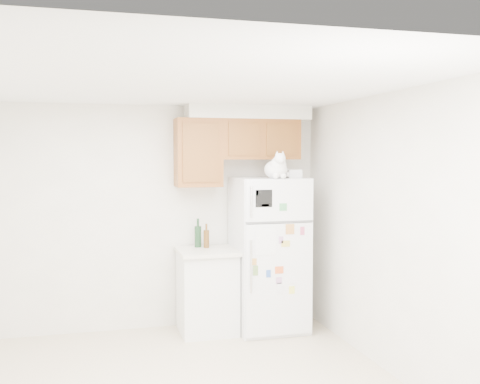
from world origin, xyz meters
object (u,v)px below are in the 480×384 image
object	(u,v)px
storage_box_back	(279,173)
storage_box_front	(294,174)
cat	(277,168)
bottle_amber	(206,236)
base_counter	(207,290)
refrigerator	(269,254)
bottle_green	(198,233)

from	to	relation	value
storage_box_back	storage_box_front	bearing A→B (deg)	-70.76
cat	bottle_amber	size ratio (longest dim) A/B	1.56
storage_box_front	base_counter	bearing A→B (deg)	165.70
cat	storage_box_front	xyz separation A→B (m)	(0.24, 0.12, -0.07)
storage_box_back	bottle_amber	size ratio (longest dim) A/B	0.67
storage_box_back	bottle_amber	bearing A→B (deg)	-175.59
cat	bottle_amber	xyz separation A→B (m)	(-0.68, 0.43, -0.76)
storage_box_back	storage_box_front	xyz separation A→B (m)	(0.07, -0.29, -0.01)
base_counter	storage_box_back	distance (m)	1.55
base_counter	refrigerator	bearing A→B (deg)	-6.09
refrigerator	storage_box_back	world-z (taller)	storage_box_back
refrigerator	cat	distance (m)	0.99
bottle_amber	refrigerator	bearing A→B (deg)	-14.41
cat	base_counter	bearing A→B (deg)	154.74
storage_box_back	storage_box_front	distance (m)	0.30
storage_box_back	bottle_green	xyz separation A→B (m)	(-0.93, 0.08, -0.67)
refrigerator	cat	bearing A→B (deg)	-89.74
storage_box_back	bottle_green	bearing A→B (deg)	-179.61
refrigerator	bottle_amber	bearing A→B (deg)	165.59
base_counter	bottle_green	bearing A→B (deg)	112.31
refrigerator	base_counter	size ratio (longest dim) A/B	1.85
bottle_green	bottle_amber	world-z (taller)	bottle_green
base_counter	cat	distance (m)	1.55
refrigerator	base_counter	bearing A→B (deg)	173.91
storage_box_front	bottle_green	world-z (taller)	storage_box_front
cat	bottle_amber	world-z (taller)	cat
refrigerator	cat	xyz separation A→B (m)	(0.00, -0.25, 0.96)
bottle_green	bottle_amber	xyz separation A→B (m)	(0.08, -0.07, -0.03)
refrigerator	bottle_green	size ratio (longest dim) A/B	5.28
cat	bottle_amber	bearing A→B (deg)	147.82
base_counter	cat	size ratio (longest dim) A/B	2.19
storage_box_back	bottle_green	distance (m)	1.15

